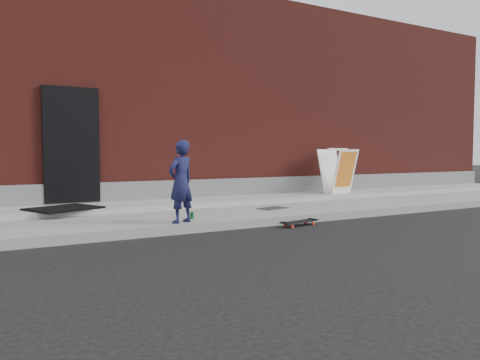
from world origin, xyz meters
TOP-DOWN VIEW (x-y plane):
  - ground at (0.00, 0.00)m, footprint 80.00×80.00m
  - sidewalk at (0.00, 1.50)m, footprint 20.00×3.00m
  - apron at (0.00, 2.40)m, footprint 20.00×1.20m
  - building at (-0.00, 6.99)m, footprint 20.00×8.10m
  - child at (-1.45, 0.20)m, footprint 0.56×0.47m
  - skateboard at (0.55, -0.22)m, footprint 0.77×0.32m
  - pizza_sign at (3.56, 2.24)m, footprint 0.75×0.86m
  - soda_can at (-1.14, 0.48)m, footprint 0.07×0.07m
  - doormat at (-2.90, 2.09)m, footprint 1.38×1.27m
  - utility_plate at (0.84, 1.03)m, footprint 0.64×0.49m

SIDE VIEW (x-z plane):
  - ground at x=0.00m, z-range 0.00..0.00m
  - skateboard at x=0.55m, z-range 0.03..0.11m
  - sidewalk at x=0.00m, z-range 0.00..0.15m
  - utility_plate at x=0.84m, z-range 0.15..0.17m
  - apron at x=0.00m, z-range 0.15..0.25m
  - soda_can at x=-1.14m, z-range 0.15..0.27m
  - doormat at x=-2.90m, z-range 0.25..0.28m
  - child at x=-1.45m, z-range 0.15..1.45m
  - pizza_sign at x=3.56m, z-range 0.25..1.36m
  - building at x=0.00m, z-range 0.00..5.00m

